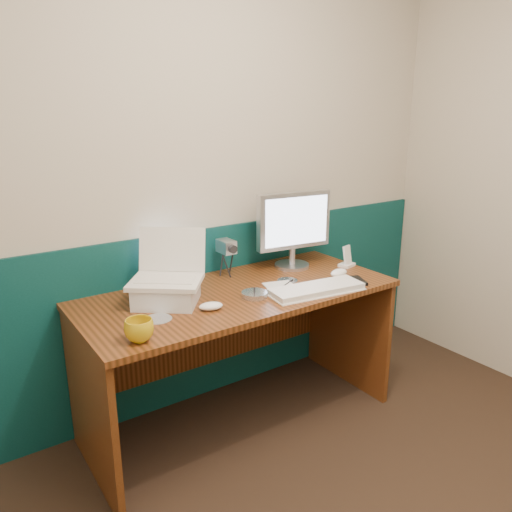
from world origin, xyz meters
TOP-DOWN VIEW (x-y plane):
  - back_wall at (0.00, 1.75)m, footprint 3.50×0.04m
  - wainscot at (0.00, 1.74)m, footprint 3.48×0.02m
  - desk at (0.09, 1.38)m, footprint 1.60×0.70m
  - laptop_riser at (-0.28, 1.43)m, footprint 0.37×0.36m
  - laptop at (-0.28, 1.43)m, footprint 0.41×0.39m
  - monitor at (0.56, 1.54)m, footprint 0.46×0.19m
  - keyboard at (0.40, 1.14)m, footprint 0.50×0.22m
  - mouse_right at (0.66, 1.27)m, footprint 0.13×0.09m
  - mouse_left at (-0.15, 1.25)m, footprint 0.12×0.09m
  - mug at (-0.54, 1.13)m, footprint 0.14×0.14m
  - camcorder at (0.16, 1.62)m, footprint 0.10×0.14m
  - cd_spindle at (0.10, 1.27)m, footprint 0.13×0.13m
  - cd_loose_a at (-0.39, 1.29)m, footprint 0.12×0.12m
  - cd_loose_b at (0.39, 1.37)m, footprint 0.11×0.11m
  - pen at (0.35, 1.32)m, footprint 0.12×0.07m
  - papers at (0.30, 1.34)m, footprint 0.17×0.14m
  - dock at (0.83, 1.37)m, footprint 0.10×0.09m
  - music_player at (0.83, 1.37)m, footprint 0.07×0.04m
  - pda at (0.67, 1.14)m, footprint 0.12×0.15m

SIDE VIEW (x-z plane):
  - desk at x=0.09m, z-range 0.00..0.75m
  - wainscot at x=0.00m, z-range 0.00..1.00m
  - cd_loose_b at x=0.39m, z-range 0.75..0.75m
  - cd_loose_a at x=-0.39m, z-range 0.75..0.75m
  - papers at x=0.30m, z-range 0.75..0.75m
  - pen at x=0.35m, z-range 0.75..0.76m
  - pda at x=0.67m, z-range 0.75..0.77m
  - dock at x=0.83m, z-range 0.75..0.77m
  - cd_spindle at x=0.10m, z-range 0.75..0.78m
  - keyboard at x=0.40m, z-range 0.75..0.78m
  - mouse_left at x=-0.15m, z-range 0.75..0.79m
  - mouse_right at x=0.66m, z-range 0.75..0.79m
  - mug at x=-0.54m, z-range 0.75..0.84m
  - laptop_riser at x=-0.28m, z-range 0.75..0.85m
  - music_player at x=0.83m, z-range 0.77..0.87m
  - camcorder at x=0.16m, z-range 0.75..0.96m
  - monitor at x=0.56m, z-range 0.75..1.20m
  - laptop at x=-0.28m, z-range 0.85..1.12m
  - back_wall at x=0.00m, z-range 0.00..2.50m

